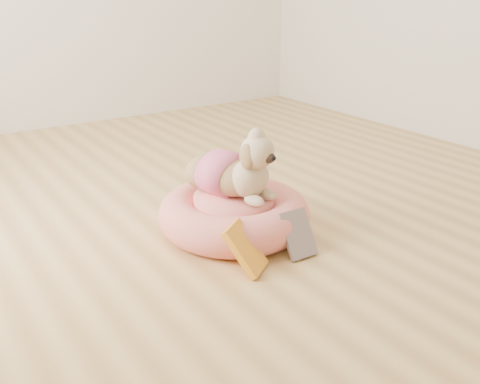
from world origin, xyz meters
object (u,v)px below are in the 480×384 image
dog (233,159)px  book_yellow (245,249)px  pet_bed (234,214)px  book_white (298,234)px

dog → book_yellow: 0.45m
dog → book_yellow: (-0.16, -0.34, -0.25)m
pet_bed → book_yellow: (-0.16, -0.33, 0.01)m
pet_bed → book_yellow: bearing=-116.1°
book_yellow → dog: bearing=29.4°
pet_bed → dog: dog is taller
pet_bed → book_yellow: size_ratio=3.19×
dog → book_white: (0.10, -0.34, -0.26)m
pet_bed → dog: bearing=67.8°
book_yellow → book_white: bearing=-36.3°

